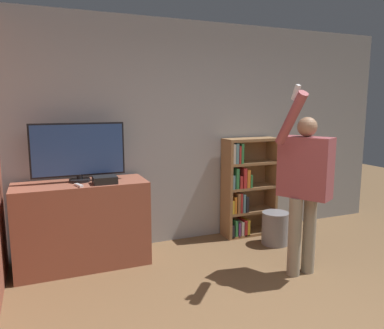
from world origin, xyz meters
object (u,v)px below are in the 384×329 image
at_px(television, 78,152).
at_px(game_console, 105,180).
at_px(bookshelf, 245,189).
at_px(person, 305,180).
at_px(waste_bin, 275,228).

xyz_separation_m(television, game_console, (0.23, -0.19, -0.28)).
bearing_deg(bookshelf, person, -92.46).
distance_m(game_console, waste_bin, 2.16).
xyz_separation_m(game_console, person, (1.79, -0.92, 0.03)).
height_order(bookshelf, person, person).
xyz_separation_m(television, person, (2.02, -1.11, -0.25)).
distance_m(bookshelf, person, 1.29).
xyz_separation_m(person, waste_bin, (0.24, 0.80, -0.77)).
bearing_deg(game_console, bookshelf, 9.77).
relative_size(game_console, bookshelf, 0.19).
height_order(bookshelf, waste_bin, bookshelf).
relative_size(game_console, person, 0.13).
bearing_deg(bookshelf, game_console, -170.23).
bearing_deg(game_console, waste_bin, -3.54).
relative_size(television, person, 0.50).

